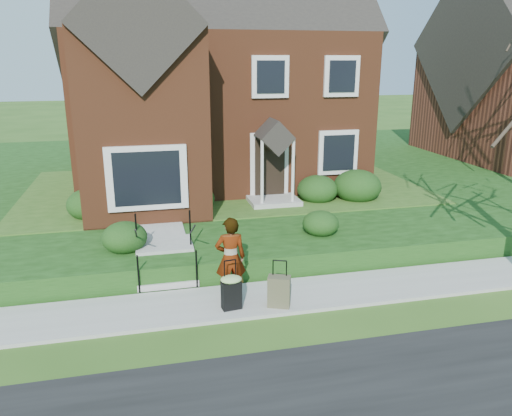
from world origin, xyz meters
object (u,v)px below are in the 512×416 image
object	(u,v)px
woman	(230,258)
suitcase_olive	(279,291)
front_steps	(165,257)
suitcase_black	(231,290)

from	to	relation	value
woman	suitcase_olive	xyz separation A→B (m)	(0.91, -0.66, -0.58)
woman	front_steps	bearing A→B (deg)	-50.33
front_steps	woman	size ratio (longest dim) A/B	1.09
woman	suitcase_black	distance (m)	0.74
front_steps	suitcase_olive	world-z (taller)	front_steps
front_steps	suitcase_black	size ratio (longest dim) A/B	1.87
suitcase_olive	front_steps	bearing A→B (deg)	156.02
front_steps	woman	xyz separation A→B (m)	(1.32, -1.66, 0.53)
woman	suitcase_black	world-z (taller)	woman
woman	suitcase_olive	bearing A→B (deg)	145.21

